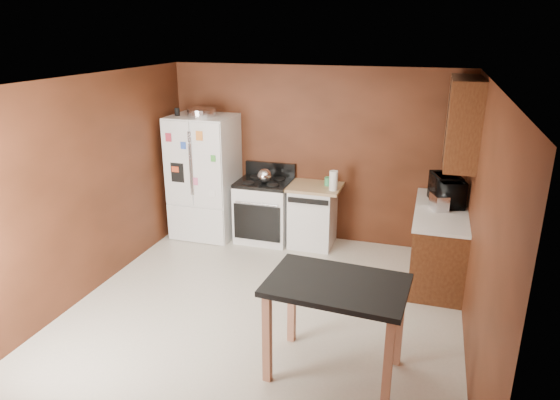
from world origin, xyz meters
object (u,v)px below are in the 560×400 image
at_px(microwave, 447,191).
at_px(island, 336,297).
at_px(pen_cup, 177,112).
at_px(kettle, 265,176).
at_px(roasting_pan, 202,112).
at_px(toaster, 439,202).
at_px(gas_range, 264,210).
at_px(green_canister, 328,181).
at_px(dishwasher, 313,215).
at_px(refrigerator, 204,177).
at_px(paper_towel, 333,181).

relative_size(microwave, island, 0.46).
distance_m(pen_cup, kettle, 1.53).
xyz_separation_m(roasting_pan, toaster, (3.29, -0.41, -0.86)).
distance_m(roasting_pan, gas_range, 1.65).
bearing_deg(green_canister, island, -76.61).
xyz_separation_m(kettle, dishwasher, (0.68, 0.11, -0.55)).
bearing_deg(green_canister, gas_range, -174.09).
bearing_deg(microwave, roasting_pan, 70.53).
relative_size(kettle, gas_range, 0.19).
bearing_deg(roasting_pan, dishwasher, 3.74).
bearing_deg(refrigerator, kettle, -1.64).
bearing_deg(dishwasher, gas_range, -178.06).
relative_size(toaster, dishwasher, 0.29).
bearing_deg(paper_towel, dishwasher, 158.38).
bearing_deg(kettle, gas_range, 113.08).
distance_m(paper_towel, island, 2.66).
relative_size(paper_towel, refrigerator, 0.15).
xyz_separation_m(roasting_pan, refrigerator, (-0.02, 0.02, -0.95)).
relative_size(green_canister, dishwasher, 0.13).
height_order(pen_cup, island, pen_cup).
distance_m(toaster, island, 2.35).
bearing_deg(paper_towel, green_canister, 119.54).
relative_size(toaster, gas_range, 0.23).
bearing_deg(microwave, pen_cup, 71.99).
xyz_separation_m(green_canister, refrigerator, (-1.83, -0.16, -0.05)).
height_order(paper_towel, island, paper_towel).
height_order(roasting_pan, refrigerator, roasting_pan).
relative_size(kettle, paper_towel, 0.77).
distance_m(pen_cup, refrigerator, 1.01).
height_order(green_canister, refrigerator, refrigerator).
distance_m(microwave, gas_range, 2.56).
height_order(pen_cup, paper_towel, pen_cup).
height_order(gas_range, dishwasher, gas_range).
bearing_deg(island, green_canister, 103.39).
relative_size(paper_towel, microwave, 0.46).
distance_m(roasting_pan, paper_towel, 2.09).
height_order(roasting_pan, island, roasting_pan).
distance_m(kettle, toaster, 2.39).
height_order(kettle, toaster, kettle).
xyz_separation_m(paper_towel, toaster, (1.37, -0.40, -0.03)).
bearing_deg(refrigerator, green_canister, 4.87).
xyz_separation_m(green_canister, island, (0.66, -2.78, -0.18)).
relative_size(green_canister, gas_range, 0.11).
xyz_separation_m(pen_cup, microwave, (3.71, -0.08, -0.79)).
distance_m(pen_cup, green_canister, 2.35).
distance_m(refrigerator, gas_range, 1.01).
xyz_separation_m(refrigerator, dishwasher, (1.63, 0.09, -0.45)).
bearing_deg(gas_range, microwave, -5.54).
height_order(microwave, gas_range, microwave).
xyz_separation_m(roasting_pan, microwave, (3.37, -0.16, -0.79)).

